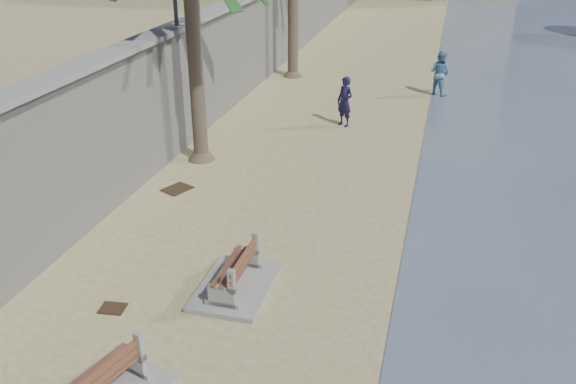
{
  "coord_description": "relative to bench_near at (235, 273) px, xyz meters",
  "views": [
    {
      "loc": [
        2.49,
        -4.31,
        6.7
      ],
      "look_at": [
        -0.5,
        7.0,
        1.2
      ],
      "focal_mm": 38.0,
      "sensor_mm": 36.0,
      "label": 1
    }
  ],
  "objects": [
    {
      "name": "seawall",
      "position": [
        -4.2,
        15.05,
        1.39
      ],
      "size": [
        0.45,
        70.0,
        3.5
      ],
      "primitive_type": "cube",
      "color": "gray",
      "rests_on": "ground_plane"
    },
    {
      "name": "bench_near",
      "position": [
        0.0,
        0.0,
        0.0
      ],
      "size": [
        1.33,
        1.95,
        0.81
      ],
      "color": "gray",
      "rests_on": "ground_plane"
    },
    {
      "name": "person_a",
      "position": [
        0.33,
        10.09,
        0.6
      ],
      "size": [
        0.83,
        0.77,
        1.91
      ],
      "primitive_type": "imported",
      "rotation": [
        0.0,
        0.0,
        -0.58
      ],
      "color": "#161335",
      "rests_on": "ground_plane"
    },
    {
      "name": "person_b",
      "position": [
        3.23,
        14.71,
        0.59
      ],
      "size": [
        1.15,
        1.07,
        1.9
      ],
      "primitive_type": "imported",
      "rotation": [
        0.0,
        0.0,
        2.61
      ],
      "color": "#5385AD",
      "rests_on": "ground_plane"
    },
    {
      "name": "debris_c",
      "position": [
        -2.99,
        3.93,
        -0.34
      ],
      "size": [
        0.81,
        0.88,
        0.03
      ],
      "primitive_type": "cube",
      "rotation": [
        0.0,
        0.0,
        1.15
      ],
      "color": "#382616",
      "rests_on": "ground_plane"
    },
    {
      "name": "debris_d",
      "position": [
        -1.97,
        -1.19,
        -0.34
      ],
      "size": [
        0.5,
        0.42,
        0.03
      ],
      "primitive_type": "cube",
      "rotation": [
        0.0,
        0.0,
        0.12
      ],
      "color": "#382616",
      "rests_on": "ground_plane"
    }
  ]
}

